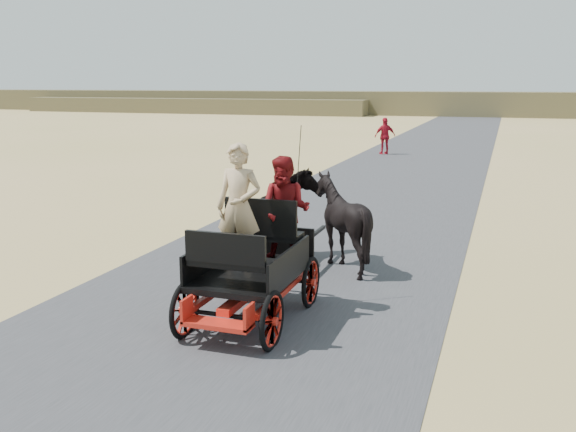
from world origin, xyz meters
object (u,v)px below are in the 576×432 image
(carriage, at_px, (252,295))
(horse_left, at_px, (284,218))
(horse_right, at_px, (341,222))
(pedestrian, at_px, (385,136))

(carriage, height_order, horse_left, horse_left)
(horse_left, distance_m, horse_right, 1.10)
(horse_right, bearing_deg, pedestrian, -81.96)
(horse_right, bearing_deg, carriage, 79.61)
(carriage, relative_size, pedestrian, 1.39)
(carriage, xyz_separation_m, horse_right, (0.55, 3.00, 0.49))
(pedestrian, bearing_deg, horse_left, 63.88)
(horse_left, height_order, pedestrian, pedestrian)
(horse_left, height_order, horse_right, horse_right)
(horse_left, relative_size, pedestrian, 1.16)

